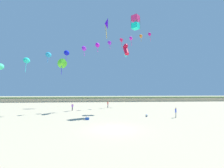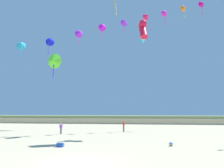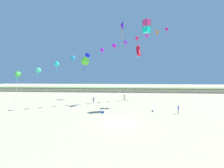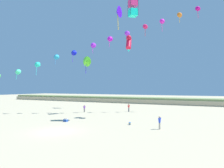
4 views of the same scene
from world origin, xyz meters
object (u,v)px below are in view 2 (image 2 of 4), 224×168
at_px(large_kite_high_solo, 54,61).
at_px(person_mid_center, 124,125).
at_px(beach_cooler, 60,144).
at_px(beach_ball, 171,144).
at_px(person_near_right, 61,128).
at_px(large_kite_low_lead, 143,30).

bearing_deg(large_kite_high_solo, person_mid_center, -9.22).
bearing_deg(large_kite_high_solo, beach_cooler, -65.23).
relative_size(person_mid_center, beach_ball, 4.60).
xyz_separation_m(person_near_right, beach_cooler, (4.09, -11.05, -0.66)).
height_order(person_near_right, person_mid_center, person_mid_center).
bearing_deg(beach_ball, person_mid_center, 111.75).
distance_m(person_near_right, large_kite_high_solo, 13.36).
bearing_deg(person_near_right, large_kite_low_lead, -17.09).
bearing_deg(large_kite_low_lead, large_kite_high_solo, 146.44).
height_order(large_kite_low_lead, large_kite_high_solo, large_kite_low_lead).
xyz_separation_m(large_kite_high_solo, beach_ball, (17.76, -15.96, -11.46)).
xyz_separation_m(large_kite_high_solo, beach_cooler, (8.21, -17.80, -11.43)).
relative_size(large_kite_high_solo, beach_cooler, 7.57).
bearing_deg(beach_cooler, large_kite_high_solo, 114.77).
height_order(person_mid_center, beach_cooler, person_mid_center).
bearing_deg(person_mid_center, large_kite_low_lead, -68.68).
distance_m(beach_cooler, beach_ball, 9.72).
bearing_deg(person_mid_center, large_kite_high_solo, 170.78).
height_order(person_near_right, large_kite_low_lead, large_kite_low_lead).
bearing_deg(large_kite_high_solo, large_kite_low_lead, -33.56).
relative_size(person_near_right, large_kite_high_solo, 0.35).
distance_m(person_near_right, beach_ball, 16.47).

